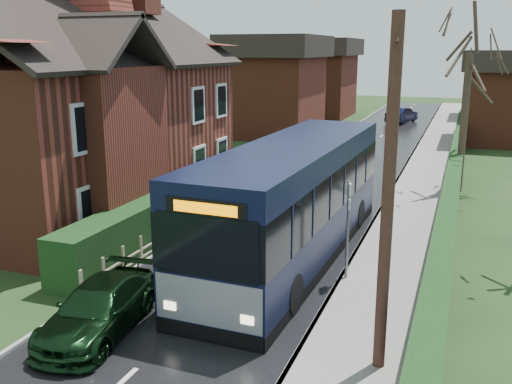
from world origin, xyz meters
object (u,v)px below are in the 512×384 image
at_px(car_silver, 202,240).
at_px(bus_stop_sign, 348,216).
at_px(bus, 294,202).
at_px(telegraph_pole, 388,202).
at_px(brick_house, 79,105).
at_px(car_green, 99,309).

height_order(car_silver, bus_stop_sign, bus_stop_sign).
height_order(bus, telegraph_pole, telegraph_pole).
height_order(bus, bus_stop_sign, bus).
bearing_deg(telegraph_pole, bus, 119.31).
bearing_deg(telegraph_pole, car_silver, 140.96).
relative_size(brick_house, car_green, 3.56).
distance_m(brick_house, telegraph_pole, 15.98).
height_order(bus, car_green, bus).
relative_size(car_silver, car_green, 0.93).
xyz_separation_m(brick_house, car_silver, (7.23, -3.78, -3.73)).
relative_size(car_green, telegraph_pole, 0.57).
bearing_deg(brick_house, car_silver, -27.56).
bearing_deg(car_green, car_silver, 80.74).
distance_m(car_silver, telegraph_pole, 8.41).
xyz_separation_m(car_green, bus_stop_sign, (4.90, 5.04, 1.39)).
height_order(brick_house, bus, brick_house).
bearing_deg(telegraph_pole, bus_stop_sign, 107.35).
bearing_deg(car_silver, car_green, -96.62).
relative_size(bus, telegraph_pole, 1.70).
bearing_deg(car_silver, brick_house, 148.00).
bearing_deg(brick_house, car_green, -52.14).
height_order(car_green, telegraph_pole, telegraph_pole).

